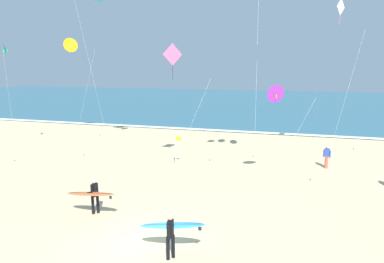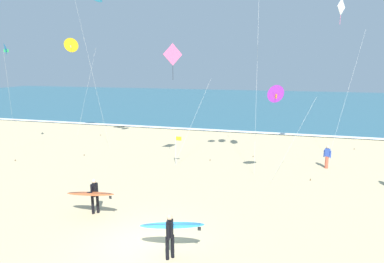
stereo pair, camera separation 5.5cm
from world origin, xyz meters
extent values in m
plane|color=#CCB789|center=(0.00, 0.00, 0.00)|extent=(160.00, 160.00, 0.00)
cube|color=#2D6075|center=(0.00, 53.07, 0.04)|extent=(160.00, 60.00, 0.08)
cube|color=white|center=(0.00, 23.37, 0.09)|extent=(160.00, 0.93, 0.01)
cylinder|color=black|center=(1.38, -0.71, 0.44)|extent=(0.13, 0.13, 0.88)
cylinder|color=black|center=(1.52, -0.53, 0.44)|extent=(0.13, 0.13, 0.88)
cube|color=black|center=(1.45, -0.62, 1.18)|extent=(0.24, 0.36, 0.60)
cube|color=red|center=(1.34, -0.64, 1.22)|extent=(0.04, 0.20, 0.32)
sphere|color=tan|center=(1.45, -0.62, 1.60)|extent=(0.21, 0.21, 0.21)
cylinder|color=black|center=(1.48, -0.85, 1.14)|extent=(0.09, 0.09, 0.56)
cylinder|color=black|center=(1.42, -0.40, 1.29)|extent=(0.09, 0.09, 0.26)
cylinder|color=black|center=(1.34, -0.32, 1.16)|extent=(0.26, 0.11, 0.14)
ellipsoid|color=#3399D8|center=(1.40, -0.27, 1.12)|extent=(2.49, 0.85, 0.28)
cube|color=#333333|center=(1.40, -0.27, 1.16)|extent=(2.12, 0.32, 0.19)
cube|color=#262628|center=(2.41, -0.13, 1.05)|extent=(0.12, 0.03, 0.14)
cylinder|color=black|center=(-3.30, 1.90, 0.44)|extent=(0.13, 0.13, 0.88)
cylinder|color=black|center=(-3.13, 2.06, 0.44)|extent=(0.13, 0.13, 0.88)
cube|color=black|center=(-3.22, 1.98, 1.18)|extent=(0.20, 0.34, 0.60)
cube|color=red|center=(-3.32, 1.98, 1.22)|extent=(0.01, 0.20, 0.32)
sphere|color=beige|center=(-3.22, 1.98, 1.60)|extent=(0.21, 0.21, 0.21)
cylinder|color=black|center=(-3.21, 1.75, 1.29)|extent=(0.09, 0.09, 0.26)
cylinder|color=black|center=(-3.27, 1.66, 1.16)|extent=(0.25, 0.08, 0.14)
cylinder|color=black|center=(-3.22, 2.21, 1.14)|extent=(0.09, 0.09, 0.56)
ellipsoid|color=orange|center=(-3.21, 1.62, 1.12)|extent=(2.44, 0.51, 0.25)
cube|color=#333333|center=(-3.21, 1.62, 1.16)|extent=(2.14, 0.05, 0.17)
cube|color=#262628|center=(-2.19, 1.63, 1.05)|extent=(0.12, 0.01, 0.14)
cone|color=#2D99DB|center=(-16.13, 10.88, 8.17)|extent=(0.79, 0.84, 0.92)
cube|color=green|center=(-16.13, 10.88, 8.03)|extent=(0.26, 0.23, 0.24)
cylinder|color=silver|center=(-14.92, 9.53, 4.01)|extent=(2.43, 2.73, 7.82)
cylinder|color=brown|center=(-13.71, 8.17, 0.05)|extent=(0.06, 0.06, 0.10)
cylinder|color=silver|center=(3.27, 11.84, 5.75)|extent=(0.49, 4.33, 11.30)
cylinder|color=brown|center=(3.03, 13.99, 0.05)|extent=(0.06, 0.06, 0.10)
cone|color=purple|center=(4.62, 8.37, 5.34)|extent=(1.05, 0.75, 1.03)
cube|color=yellow|center=(4.62, 8.37, 5.20)|extent=(0.19, 0.33, 0.24)
cylinder|color=silver|center=(5.77, 8.98, 2.59)|extent=(2.31, 1.24, 4.99)
cylinder|color=brown|center=(6.92, 9.60, 0.05)|extent=(0.06, 0.06, 0.10)
cone|color=yellow|center=(-14.60, 17.15, 8.79)|extent=(1.43, 0.90, 1.33)
cube|color=white|center=(-14.60, 17.15, 8.65)|extent=(0.18, 0.46, 0.24)
cylinder|color=silver|center=(-13.52, 17.52, 4.32)|extent=(2.16, 0.76, 8.44)
cylinder|color=brown|center=(-12.45, 17.90, 0.05)|extent=(0.06, 0.06, 0.10)
cube|color=white|center=(8.55, 14.99, 10.85)|extent=(0.63, 0.93, 1.09)
cylinder|color=pink|center=(8.55, 14.99, 9.99)|extent=(0.02, 0.02, 0.62)
cylinder|color=silver|center=(9.74, 16.79, 4.89)|extent=(2.40, 3.63, 9.58)
cylinder|color=brown|center=(10.94, 18.60, 0.05)|extent=(0.06, 0.06, 0.10)
cube|color=pink|center=(-1.97, 9.87, 7.59)|extent=(0.97, 1.05, 1.40)
cylinder|color=black|center=(-1.97, 9.87, 6.43)|extent=(0.02, 0.02, 0.92)
cylinder|color=silver|center=(-0.95, 10.99, 3.04)|extent=(2.06, 2.25, 5.88)
cylinder|color=brown|center=(0.08, 12.10, 0.05)|extent=(0.06, 0.06, 0.10)
cylinder|color=silver|center=(-9.17, 11.93, 5.97)|extent=(1.00, 2.24, 11.75)
cylinder|color=brown|center=(-9.66, 10.82, 0.05)|extent=(0.06, 0.06, 0.10)
cylinder|color=#D8593F|center=(8.12, 12.49, 0.42)|extent=(0.22, 0.22, 0.84)
cube|color=#3351B7|center=(8.12, 12.49, 1.11)|extent=(0.37, 0.30, 0.54)
sphere|color=beige|center=(8.12, 12.49, 1.49)|extent=(0.20, 0.20, 0.20)
cylinder|color=#3351B7|center=(7.93, 12.58, 1.01)|extent=(0.08, 0.08, 0.50)
cylinder|color=#3351B7|center=(8.31, 12.40, 1.01)|extent=(0.08, 0.08, 0.50)
cylinder|color=silver|center=(-2.05, 10.52, 1.05)|extent=(0.05, 0.05, 2.10)
cube|color=yellow|center=(-1.83, 10.52, 1.90)|extent=(0.40, 0.02, 0.28)
camera|label=1|loc=(5.14, -10.99, 6.90)|focal=31.14mm
camera|label=2|loc=(5.19, -10.98, 6.90)|focal=31.14mm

